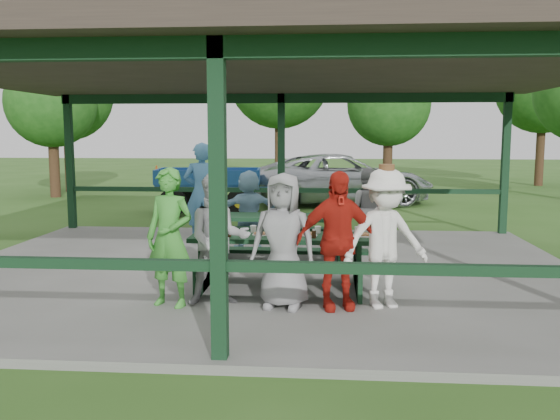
# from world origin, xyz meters

# --- Properties ---
(ground) EXTENTS (90.00, 90.00, 0.00)m
(ground) POSITION_xyz_m (0.00, 0.00, 0.00)
(ground) COLOR #2E571B
(ground) RESTS_ON ground
(concrete_slab) EXTENTS (10.00, 8.00, 0.10)m
(concrete_slab) POSITION_xyz_m (0.00, 0.00, 0.05)
(concrete_slab) COLOR slate
(concrete_slab) RESTS_ON ground
(pavilion_structure) EXTENTS (10.60, 8.60, 3.24)m
(pavilion_structure) POSITION_xyz_m (0.00, 0.00, 3.17)
(pavilion_structure) COLOR black
(pavilion_structure) RESTS_ON concrete_slab
(picnic_table_near) EXTENTS (2.47, 1.39, 0.75)m
(picnic_table_near) POSITION_xyz_m (0.38, -1.20, 0.57)
(picnic_table_near) COLOR black
(picnic_table_near) RESTS_ON concrete_slab
(picnic_table_far) EXTENTS (2.48, 1.39, 0.75)m
(picnic_table_far) POSITION_xyz_m (0.16, 0.80, 0.57)
(picnic_table_far) COLOR black
(picnic_table_far) RESTS_ON concrete_slab
(table_setting) EXTENTS (2.40, 0.45, 0.10)m
(table_setting) POSITION_xyz_m (0.50, -1.16, 0.88)
(table_setting) COLOR white
(table_setting) RESTS_ON picnic_table_near
(contestant_green) EXTENTS (0.72, 0.58, 1.73)m
(contestant_green) POSITION_xyz_m (-0.93, -2.12, 0.96)
(contestant_green) COLOR green
(contestant_green) RESTS_ON concrete_slab
(contestant_grey_left) EXTENTS (0.94, 0.82, 1.65)m
(contestant_grey_left) POSITION_xyz_m (-0.34, -2.00, 0.92)
(contestant_grey_left) COLOR #969598
(contestant_grey_left) RESTS_ON concrete_slab
(contestant_grey_mid) EXTENTS (0.89, 0.66, 1.67)m
(contestant_grey_mid) POSITION_xyz_m (0.48, -2.09, 0.93)
(contestant_grey_mid) COLOR gray
(contestant_grey_mid) RESTS_ON concrete_slab
(contestant_red) EXTENTS (1.06, 0.64, 1.69)m
(contestant_red) POSITION_xyz_m (1.13, -2.08, 0.95)
(contestant_red) COLOR #B01C12
(contestant_red) RESTS_ON concrete_slab
(contestant_white_fedora) EXTENTS (1.26, 0.97, 1.77)m
(contestant_white_fedora) POSITION_xyz_m (1.72, -1.98, 0.96)
(contestant_white_fedora) COLOR white
(contestant_white_fedora) RESTS_ON concrete_slab
(spectator_lblue) EXTENTS (1.43, 0.92, 1.47)m
(spectator_lblue) POSITION_xyz_m (-0.45, 1.69, 0.84)
(spectator_lblue) COLOR #7BA7BF
(spectator_lblue) RESTS_ON concrete_slab
(spectator_blue) EXTENTS (0.77, 0.55, 1.97)m
(spectator_blue) POSITION_xyz_m (-1.43, 2.17, 1.09)
(spectator_blue) COLOR teal
(spectator_blue) RESTS_ON concrete_slab
(spectator_grey) EXTENTS (0.86, 0.74, 1.51)m
(spectator_grey) POSITION_xyz_m (1.74, 1.80, 0.85)
(spectator_grey) COLOR gray
(spectator_grey) RESTS_ON concrete_slab
(pickup_truck) EXTENTS (6.22, 3.81, 1.61)m
(pickup_truck) POSITION_xyz_m (1.46, 9.79, 0.80)
(pickup_truck) COLOR silver
(pickup_truck) RESTS_ON ground
(farm_trailer) EXTENTS (3.91, 1.91, 1.36)m
(farm_trailer) POSITION_xyz_m (-2.32, 7.29, 0.67)
(farm_trailer) COLOR #1A4B94
(farm_trailer) RESTS_ON ground
(tree_far_left) EXTENTS (3.52, 3.52, 5.50)m
(tree_far_left) POSITION_xyz_m (-9.00, 13.14, 3.72)
(tree_far_left) COLOR #352415
(tree_far_left) RESTS_ON ground
(tree_left) EXTENTS (4.35, 4.35, 6.80)m
(tree_left) POSITION_xyz_m (-1.07, 16.37, 4.61)
(tree_left) COLOR #352415
(tree_left) RESTS_ON ground
(tree_mid) EXTENTS (3.14, 3.14, 4.91)m
(tree_mid) POSITION_xyz_m (3.32, 13.79, 3.32)
(tree_mid) COLOR #352415
(tree_mid) RESTS_ON ground
(tree_edge_left) EXTENTS (3.13, 3.13, 4.89)m
(tree_edge_left) POSITION_xyz_m (-8.63, 11.09, 3.31)
(tree_edge_left) COLOR #352415
(tree_edge_left) RESTS_ON ground
(tree_far_right) EXTENTS (4.01, 4.01, 6.27)m
(tree_far_right) POSITION_xyz_m (10.18, 17.30, 4.24)
(tree_far_right) COLOR #352415
(tree_far_right) RESTS_ON ground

